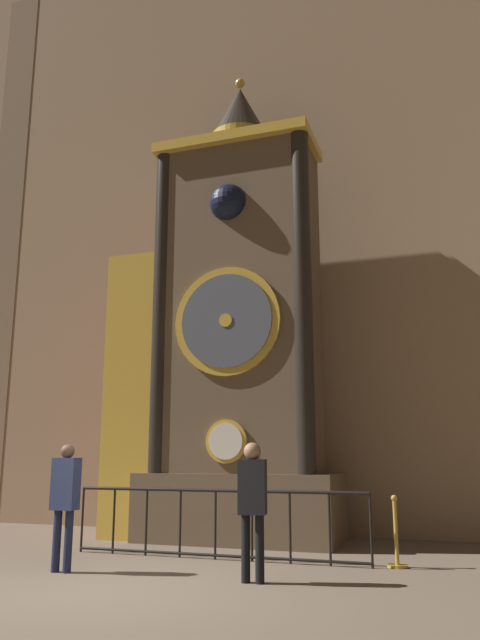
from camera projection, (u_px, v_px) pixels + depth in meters
name	position (u px, v px, depth m)	size (l,w,h in m)	color
ground_plane	(93.00, 593.00, 7.01)	(28.00, 28.00, 0.00)	brown
cathedral_back_wall	(249.00, 174.00, 14.16)	(24.00, 0.32, 15.53)	#997A5B
clock_tower	(224.00, 334.00, 11.98)	(4.40, 1.81, 9.23)	brown
railing_fence	(215.00, 520.00, 9.36)	(4.66, 0.05, 1.02)	black
visitor_near	(65.00, 495.00, 8.43)	(0.35, 0.24, 1.66)	#1B213A
visitor_far	(252.00, 497.00, 7.74)	(0.37, 0.27, 1.67)	black
stanchion_post	(396.00, 544.00, 8.65)	(0.28, 0.28, 0.97)	#B28E33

